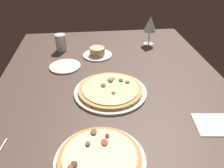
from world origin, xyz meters
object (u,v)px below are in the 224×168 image
at_px(pizza_main, 110,90).
at_px(water_glass, 61,43).
at_px(paper_menu, 220,124).
at_px(side_plate, 65,66).
at_px(ramekin_on_saucer, 97,53).
at_px(wine_glass_far, 150,25).
at_px(pizza_side, 100,159).

xyz_separation_m(pizza_main, water_glass, (0.48, 0.25, 0.03)).
relative_size(water_glass, paper_menu, 0.56).
bearing_deg(water_glass, side_plate, -171.22).
bearing_deg(paper_menu, ramekin_on_saucer, 39.62).
height_order(ramekin_on_saucer, wine_glass_far, wine_glass_far).
bearing_deg(paper_menu, pizza_side, 110.48).
height_order(ramekin_on_saucer, paper_menu, ramekin_on_saucer).
relative_size(pizza_main, side_plate, 1.94).
relative_size(pizza_main, pizza_side, 1.14).
distance_m(water_glass, side_plate, 0.23).
distance_m(ramekin_on_saucer, water_glass, 0.24).
distance_m(water_glass, paper_menu, 0.97).
bearing_deg(water_glass, wine_glass_far, -85.97).
bearing_deg(side_plate, wine_glass_far, -63.47).
xyz_separation_m(pizza_main, paper_menu, (-0.25, -0.38, -0.01)).
distance_m(pizza_main, wine_glass_far, 0.61).
bearing_deg(pizza_main, paper_menu, -123.35).
height_order(pizza_main, water_glass, water_glass).
distance_m(wine_glass_far, water_glass, 0.56).
height_order(wine_glass_far, paper_menu, wine_glass_far).
distance_m(pizza_side, wine_glass_far, 0.97).
height_order(pizza_main, wine_glass_far, wine_glass_far).
xyz_separation_m(pizza_side, side_plate, (0.63, 0.15, -0.01)).
xyz_separation_m(pizza_side, ramekin_on_saucer, (0.75, -0.03, 0.01)).
bearing_deg(ramekin_on_saucer, water_glass, 65.15).
height_order(pizza_main, ramekin_on_saucer, ramekin_on_saucer).
bearing_deg(ramekin_on_saucer, paper_menu, -146.57).
xyz_separation_m(pizza_main, wine_glass_far, (0.52, -0.30, 0.12)).
height_order(pizza_main, paper_menu, pizza_main).
distance_m(wine_glass_far, paper_menu, 0.79).
xyz_separation_m(ramekin_on_saucer, paper_menu, (-0.64, -0.42, -0.02)).
bearing_deg(ramekin_on_saucer, wine_glass_far, -67.91).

